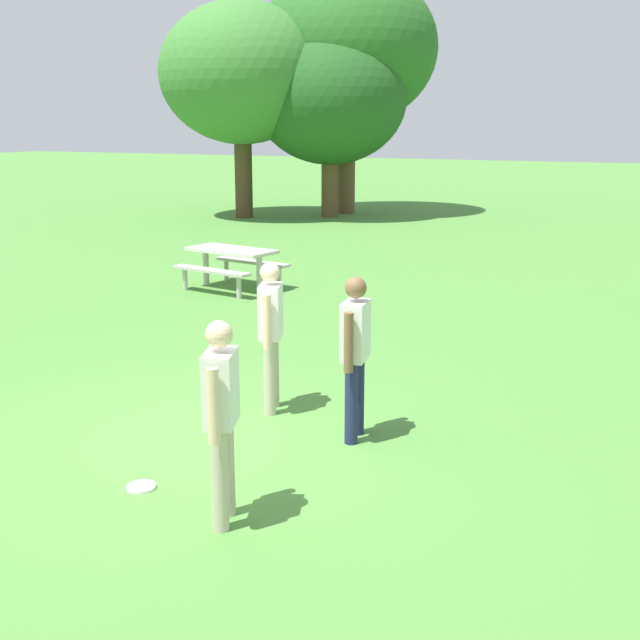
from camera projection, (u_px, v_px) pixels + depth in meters
ground_plane at (195, 440)px, 8.11m from camera, size 120.00×120.00×0.00m
person_thrower at (221, 409)px, 6.24m from camera, size 0.34×0.58×1.64m
person_catcher at (271, 327)px, 8.74m from camera, size 0.34×0.58×1.64m
person_bystander at (355, 347)px, 7.94m from camera, size 0.28×0.60×1.64m
frisbee at (141, 487)px, 7.04m from camera, size 0.25×0.25×0.03m
picnic_table_near at (232, 260)px, 15.26m from camera, size 1.92×1.69×0.77m
tree_tall_left at (241, 74)px, 25.79m from camera, size 5.21×5.21×6.77m
tree_broad_center at (347, 49)px, 26.90m from camera, size 5.97×5.97×7.96m
tree_far_right at (330, 99)px, 26.09m from camera, size 4.92×4.92×5.88m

